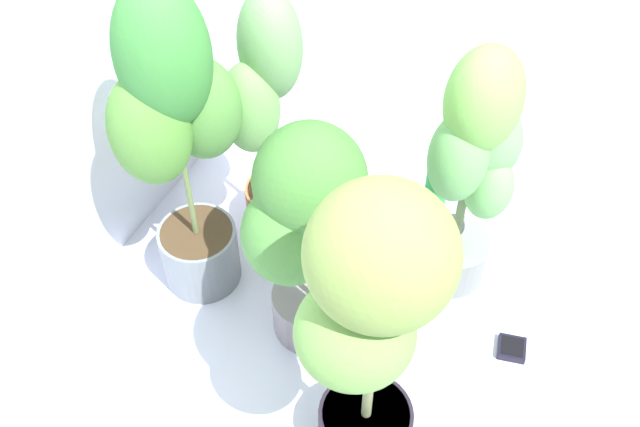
{
  "coord_description": "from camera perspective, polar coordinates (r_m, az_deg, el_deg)",
  "views": [
    {
      "loc": [
        -1.17,
        -0.44,
        1.94
      ],
      "look_at": [
        0.05,
        0.17,
        0.41
      ],
      "focal_mm": 42.7,
      "sensor_mm": 36.0,
      "label": 1
    }
  ],
  "objects": [
    {
      "name": "potted_plant_center",
      "position": [
        1.93,
        -1.27,
        -0.83
      ],
      "size": [
        0.4,
        0.4,
        0.77
      ],
      "color": "slate",
      "rests_on": "ground"
    },
    {
      "name": "hygrometer_box",
      "position": [
        2.34,
        14.17,
        -9.77
      ],
      "size": [
        0.1,
        0.1,
        0.03
      ],
      "rotation": [
        0.0,
        0.0,
        1.8
      ],
      "color": "black",
      "rests_on": "ground"
    },
    {
      "name": "nutrient_bottle",
      "position": [
        2.6,
        8.71,
        1.98
      ],
      "size": [
        0.08,
        0.08,
        0.18
      ],
      "color": "green",
      "rests_on": "ground"
    },
    {
      "name": "potted_plant_front_right",
      "position": [
        2.11,
        11.44,
        3.91
      ],
      "size": [
        0.34,
        0.26,
        0.86
      ],
      "color": "slate",
      "rests_on": "ground"
    },
    {
      "name": "potted_plant_back_center",
      "position": [
        2.02,
        -10.62,
        6.2
      ],
      "size": [
        0.43,
        0.34,
        1.06
      ],
      "color": "slate",
      "rests_on": "ground"
    },
    {
      "name": "potted_plant_back_right",
      "position": [
        2.21,
        -3.93,
        7.03
      ],
      "size": [
        0.31,
        0.26,
        0.9
      ],
      "color": "brown",
      "rests_on": "ground"
    },
    {
      "name": "potted_plant_front_left",
      "position": [
        1.6,
        3.78,
        -7.92
      ],
      "size": [
        0.46,
        0.44,
        0.97
      ],
      "color": "black",
      "rests_on": "ground"
    },
    {
      "name": "ground_plane",
      "position": [
        2.31,
        3.26,
        -9.03
      ],
      "size": [
        8.0,
        8.0,
        0.0
      ],
      "primitive_type": "plane",
      "color": "silver",
      "rests_on": "ground"
    }
  ]
}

